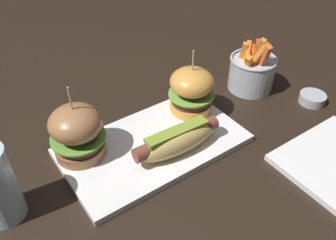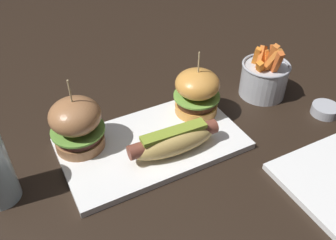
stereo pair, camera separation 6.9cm
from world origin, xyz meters
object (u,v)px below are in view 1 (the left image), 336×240
at_px(sauce_ramekin, 312,98).
at_px(platter_main, 153,145).
at_px(hot_dog, 177,140).
at_px(slider_right, 192,90).
at_px(slider_left, 77,132).
at_px(fries_bucket, 252,71).

bearing_deg(sauce_ramekin, platter_main, 167.71).
height_order(platter_main, hot_dog, hot_dog).
xyz_separation_m(slider_right, sauce_ramekin, (0.26, -0.13, -0.05)).
height_order(slider_right, sauce_ramekin, slider_right).
bearing_deg(slider_right, sauce_ramekin, -26.33).
height_order(slider_left, slider_right, slider_left).
bearing_deg(slider_right, platter_main, -161.11).
relative_size(hot_dog, sauce_ramekin, 3.01).
bearing_deg(fries_bucket, platter_main, -171.99).
xyz_separation_m(hot_dog, sauce_ramekin, (0.36, -0.04, -0.03)).
bearing_deg(platter_main, slider_right, 18.89).
bearing_deg(slider_left, sauce_ramekin, -15.09).
height_order(platter_main, slider_left, slider_left).
distance_m(platter_main, hot_dog, 0.06).
relative_size(hot_dog, fries_bucket, 1.29).
distance_m(slider_right, sauce_ramekin, 0.29).
xyz_separation_m(hot_dog, slider_right, (0.10, 0.09, 0.02)).
bearing_deg(hot_dog, sauce_ramekin, -6.10).
bearing_deg(slider_left, hot_dog, -33.33).
relative_size(platter_main, sauce_ramekin, 5.94).
relative_size(platter_main, hot_dog, 1.97).
xyz_separation_m(platter_main, sauce_ramekin, (0.38, -0.08, 0.00)).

